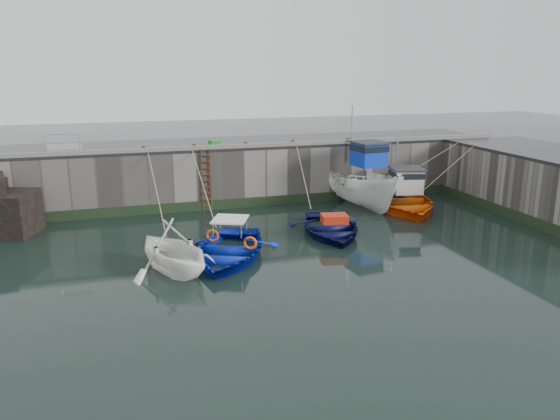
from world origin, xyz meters
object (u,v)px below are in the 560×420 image
object	(u,v)px
fish_crate	(214,143)
bollard_a	(144,149)
bollard_c	(246,145)
bollard_d	(293,143)
boat_far_white	(362,185)
ladder	(206,180)
boat_near_navy	(330,233)
boat_far_orange	(402,200)
bollard_b	(194,147)
boat_near_blue	(228,257)
bollard_e	(348,140)
boat_near_white	(174,271)

from	to	relation	value
fish_crate	bollard_a	distance (m)	3.99
bollard_c	bollard_d	size ratio (longest dim) A/B	1.00
boat_far_white	ladder	bearing A→B (deg)	164.60
bollard_a	bollard_d	bearing A→B (deg)	0.00
boat_near_navy	fish_crate	xyz separation A→B (m)	(-3.81, 7.28, 3.29)
boat_far_white	boat_far_orange	bearing A→B (deg)	-41.01
boat_far_orange	bollard_c	size ratio (longest dim) A/B	25.96
fish_crate	bollard_b	world-z (taller)	bollard_b
boat_near_blue	bollard_a	distance (m)	8.80
bollard_e	boat_near_white	bearing A→B (deg)	-141.03
boat_far_orange	bollard_c	xyz separation A→B (m)	(-7.70, 2.86, 2.87)
boat_far_orange	bollard_e	distance (m)	4.47
boat_near_blue	bollard_d	world-z (taller)	bollard_d
ladder	bollard_b	world-z (taller)	bollard_b
boat_near_navy	fish_crate	size ratio (longest dim) A/B	9.17
bollard_d	bollard_e	world-z (taller)	same
boat_far_orange	fish_crate	distance (m)	10.43
boat_far_orange	bollard_a	distance (m)	13.52
boat_near_blue	ladder	bearing A→B (deg)	110.12
boat_near_blue	bollard_c	distance (m)	8.82
bollard_e	fish_crate	bearing A→B (deg)	169.79
bollard_d	bollard_c	bearing A→B (deg)	180.00
bollard_b	bollard_d	size ratio (longest dim) A/B	1.00
boat_near_blue	boat_far_orange	bearing A→B (deg)	48.82
boat_near_blue	fish_crate	bearing A→B (deg)	105.89
bollard_a	ladder	bearing A→B (deg)	-6.38
boat_near_white	bollard_d	size ratio (longest dim) A/B	15.06
bollard_b	boat_near_blue	bearing A→B (deg)	-89.54
bollard_b	boat_far_orange	bearing A→B (deg)	-15.36
ladder	bollard_d	xyz separation A→B (m)	(4.80, 0.34, 1.71)
boat_near_navy	boat_far_orange	xyz separation A→B (m)	(5.32, 3.12, 0.43)
boat_far_orange	bollard_a	xyz separation A→B (m)	(-12.90, 2.86, 2.87)
ladder	boat_near_white	world-z (taller)	ladder
boat_near_navy	bollard_d	distance (m)	6.83
bollard_b	bollard_e	bearing A→B (deg)	0.00
boat_near_navy	bollard_e	size ratio (longest dim) A/B	17.89
fish_crate	bollard_b	xyz separation A→B (m)	(-1.27, -1.30, 0.01)
bollard_a	bollard_c	world-z (taller)	same
bollard_a	bollard_e	size ratio (longest dim) A/B	1.00
fish_crate	bollard_a	world-z (taller)	bollard_a
bollard_e	bollard_d	bearing A→B (deg)	180.00
bollard_c	bollard_d	world-z (taller)	same
boat_near_white	bollard_c	xyz separation A→B (m)	(4.84, 8.61, 3.30)
ladder	bollard_e	world-z (taller)	bollard_e
bollard_a	bollard_c	bearing A→B (deg)	0.00
boat_far_orange	bollard_d	xyz separation A→B (m)	(-5.10, 2.86, 2.87)
bollard_a	bollard_d	xyz separation A→B (m)	(7.80, 0.00, 0.00)
fish_crate	boat_near_blue	bearing A→B (deg)	-113.46
boat_far_white	bollard_e	distance (m)	2.76
boat_near_white	bollard_d	distance (m)	11.84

